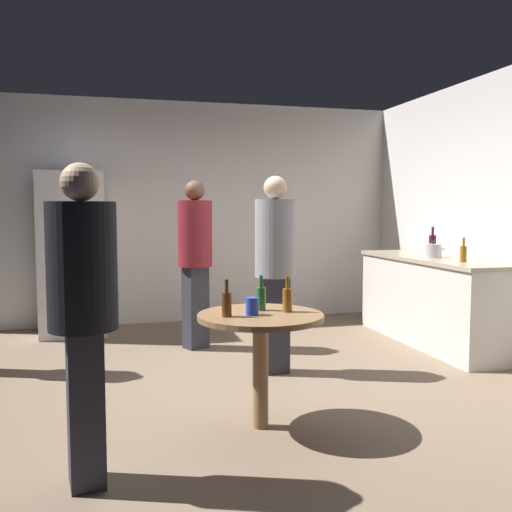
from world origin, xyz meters
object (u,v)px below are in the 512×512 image
object	(u,v)px
kettle	(433,251)
plastic_cup_blue	(252,306)
beer_bottle_green	(261,298)
person_in_gray_shirt	(275,259)
beer_bottle_on_counter	(463,253)
refrigerator	(73,254)
person_in_black_shirt	(83,300)
beer_bottle_brown	(227,303)
person_in_maroon_shirt	(195,251)
beer_bottle_amber	(287,299)
wine_bottle_on_counter	(432,245)
foreground_table	(261,330)

from	to	relation	value
kettle	plastic_cup_blue	world-z (taller)	kettle
beer_bottle_green	person_in_gray_shirt	distance (m)	1.12
beer_bottle_on_counter	person_in_gray_shirt	size ratio (longest dim) A/B	0.14
refrigerator	person_in_black_shirt	world-z (taller)	refrigerator
beer_bottle_on_counter	beer_bottle_green	xyz separation A→B (m)	(-2.25, -1.08, -0.17)
beer_bottle_brown	beer_bottle_on_counter	bearing A→B (deg)	26.27
refrigerator	person_in_maroon_shirt	distance (m)	1.57
beer_bottle_green	person_in_maroon_shirt	world-z (taller)	person_in_maroon_shirt
kettle	plastic_cup_blue	xyz separation A→B (m)	(-2.35, -1.73, -0.18)
person_in_black_shirt	person_in_gray_shirt	xyz separation A→B (m)	(1.49, 1.66, 0.03)
refrigerator	beer_bottle_amber	distance (m)	3.48
beer_bottle_amber	beer_bottle_brown	size ratio (longest dim) A/B	1.00
wine_bottle_on_counter	person_in_gray_shirt	world-z (taller)	person_in_gray_shirt
person_in_maroon_shirt	person_in_gray_shirt	world-z (taller)	person_in_maroon_shirt
beer_bottle_green	beer_bottle_brown	bearing A→B (deg)	-148.82
kettle	person_in_black_shirt	size ratio (longest dim) A/B	0.15
refrigerator	beer_bottle_green	bearing A→B (deg)	-66.31
beer_bottle_on_counter	person_in_gray_shirt	distance (m)	1.85
beer_bottle_on_counter	refrigerator	bearing A→B (deg)	151.31
kettle	beer_bottle_brown	world-z (taller)	kettle
kettle	person_in_maroon_shirt	size ratio (longest dim) A/B	0.15
refrigerator	foreground_table	bearing A→B (deg)	-67.65
kettle	person_in_gray_shirt	distance (m)	1.93
beer_bottle_amber	foreground_table	bearing A→B (deg)	-173.47
beer_bottle_on_counter	foreground_table	world-z (taller)	beer_bottle_on_counter
beer_bottle_brown	beer_bottle_green	world-z (taller)	same
foreground_table	person_in_black_shirt	size ratio (longest dim) A/B	0.49
beer_bottle_brown	person_in_black_shirt	size ratio (longest dim) A/B	0.14
kettle	beer_bottle_amber	world-z (taller)	kettle
beer_bottle_green	refrigerator	bearing A→B (deg)	113.69
refrigerator	beer_bottle_amber	world-z (taller)	refrigerator
person_in_black_shirt	beer_bottle_green	bearing A→B (deg)	22.77
refrigerator	beer_bottle_on_counter	world-z (taller)	refrigerator
wine_bottle_on_counter	kettle	bearing A→B (deg)	-119.32
refrigerator	kettle	distance (m)	3.88
beer_bottle_amber	person_in_gray_shirt	distance (m)	1.17
beer_bottle_green	person_in_maroon_shirt	bearing A→B (deg)	93.37
beer_bottle_green	plastic_cup_blue	distance (m)	0.18
foreground_table	plastic_cup_blue	world-z (taller)	plastic_cup_blue
person_in_gray_shirt	beer_bottle_brown	bearing A→B (deg)	-29.68
refrigerator	beer_bottle_brown	distance (m)	3.38
kettle	wine_bottle_on_counter	size ratio (longest dim) A/B	0.79
beer_bottle_brown	person_in_gray_shirt	bearing A→B (deg)	60.81
wine_bottle_on_counter	beer_bottle_amber	world-z (taller)	wine_bottle_on_counter
beer_bottle_amber	beer_bottle_green	xyz separation A→B (m)	(-0.15, 0.10, 0.00)
wine_bottle_on_counter	beer_bottle_brown	xyz separation A→B (m)	(-2.62, -1.94, -0.20)
wine_bottle_on_counter	beer_bottle_amber	distance (m)	2.91
person_in_black_shirt	person_in_maroon_shirt	xyz separation A→B (m)	(0.96, 2.68, 0.04)
plastic_cup_blue	refrigerator	bearing A→B (deg)	111.23
beer_bottle_amber	beer_bottle_green	size ratio (longest dim) A/B	1.00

